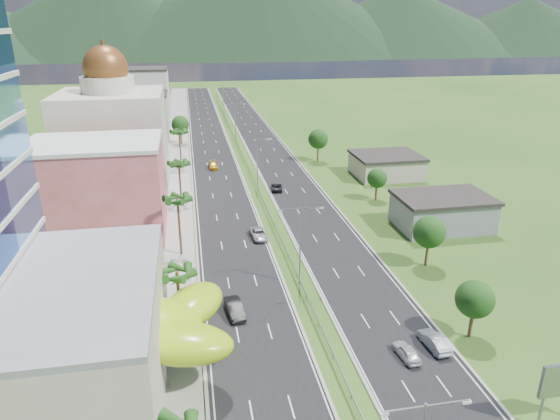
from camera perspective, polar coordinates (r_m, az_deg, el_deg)
ground at (r=59.11m, az=4.41°, el=-13.10°), size 500.00×500.00×0.00m
road_left at (r=141.26m, az=-7.92°, el=7.18°), size 11.00×260.00×0.04m
road_right at (r=142.66m, az=-1.84°, el=7.50°), size 11.00×260.00×0.04m
sidewalk_left at (r=141.19m, az=-11.79°, el=6.95°), size 7.00×260.00×0.12m
median_guardrail at (r=124.25m, az=-4.01°, el=5.72°), size 0.10×216.06×0.76m
streetlight_median_b at (r=64.34m, az=2.33°, el=-3.20°), size 6.04×0.25×11.00m
streetlight_median_c at (r=101.58m, az=-2.64°, el=5.89°), size 6.04×0.25×11.00m
streetlight_median_d at (r=145.25m, az=-5.15°, el=10.38°), size 6.04×0.25×11.00m
streetlight_median_e at (r=189.54m, az=-6.53°, el=12.78°), size 6.04×0.25×11.00m
lime_canopy at (r=51.95m, az=-16.64°, el=-12.72°), size 18.00×15.00×7.40m
pink_shophouse at (r=84.54m, az=-20.02°, el=2.04°), size 20.00×15.00×15.00m
domed_building at (r=105.54m, az=-18.46°, el=7.98°), size 20.00×20.00×28.70m
midrise_grey at (r=130.40m, az=-16.54°, el=8.98°), size 16.00×15.00×16.00m
midrise_beige at (r=152.20m, az=-15.74°, el=10.08°), size 16.00×15.00×13.00m
midrise_white at (r=174.45m, az=-15.25°, el=12.26°), size 16.00×15.00×18.00m
shed_near at (r=88.59m, az=18.03°, el=-0.32°), size 15.00×10.00×5.00m
shed_far at (r=115.19m, az=12.04°, el=4.91°), size 14.00×12.00×4.40m
palm_tree_b at (r=55.69m, az=-11.68°, el=-7.33°), size 3.60×3.60×8.10m
palm_tree_c at (r=73.48m, az=-11.63°, el=0.97°), size 3.60×3.60×9.60m
palm_tree_d at (r=95.71m, az=-11.49°, el=5.04°), size 3.60×3.60×8.60m
palm_tree_e at (r=119.83m, az=-11.46°, el=8.58°), size 3.60×3.60×9.40m
leafy_tree_lfar at (r=144.88m, az=-11.33°, el=9.57°), size 4.90×4.90×8.05m
leafy_tree_ra at (r=58.60m, az=21.38°, el=-9.48°), size 4.20×4.20×6.90m
leafy_tree_rb at (r=72.95m, az=16.69°, el=-2.46°), size 4.55×4.55×7.47m
leafy_tree_rc at (r=98.34m, az=11.04°, el=3.57°), size 3.85×3.85×6.33m
leafy_tree_rd at (r=124.39m, az=4.38°, el=8.08°), size 4.90×4.90×8.05m
mountain_ridge at (r=503.69m, az=-2.18°, el=17.10°), size 860.00×140.00×90.00m
car_dark_left at (r=60.78m, az=-5.22°, el=-11.12°), size 2.37×5.17×1.64m
car_silver_mid_left at (r=80.46m, az=-2.43°, el=-2.75°), size 2.76×5.32×1.43m
car_yellow_far_left at (r=119.74m, az=-7.66°, el=5.08°), size 2.17×5.12×1.47m
car_white_near_right at (r=55.48m, az=14.28°, el=-15.41°), size 2.01×4.19×1.38m
car_silver_right at (r=57.63m, az=17.21°, el=-14.12°), size 2.06×4.85×1.56m
car_dark_far_right at (r=103.17m, az=-0.39°, el=2.64°), size 2.91×5.06×1.33m
motorcycle at (r=55.37m, az=-7.79°, el=-15.14°), size 0.74×1.78×1.10m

